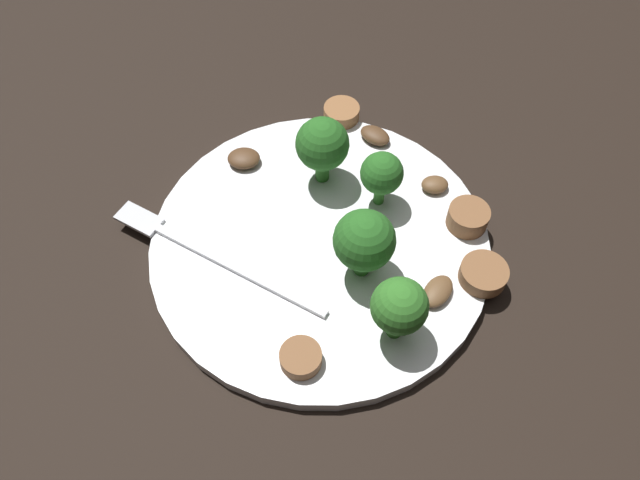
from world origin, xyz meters
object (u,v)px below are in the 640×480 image
(broccoli_floret_2, at_px, (322,145))
(broccoli_floret_0, at_px, (399,307))
(broccoli_floret_1, at_px, (364,241))
(broccoli_floret_3, at_px, (383,175))
(sausage_slice_2, at_px, (301,358))
(mushroom_3, at_px, (435,185))
(sausage_slice_0, at_px, (483,274))
(mushroom_2, at_px, (239,161))
(sausage_slice_1, at_px, (468,217))
(sausage_slice_4, at_px, (342,113))
(fork, at_px, (202,251))
(mushroom_1, at_px, (438,291))
(plate, at_px, (320,244))
(mushroom_0, at_px, (375,135))

(broccoli_floret_2, bearing_deg, broccoli_floret_0, 160.67)
(broccoli_floret_1, distance_m, broccoli_floret_3, 0.06)
(sausage_slice_2, height_order, mushroom_3, sausage_slice_2)
(broccoli_floret_0, height_order, mushroom_3, broccoli_floret_0)
(sausage_slice_0, xyz_separation_m, mushroom_3, (0.08, -0.03, -0.00))
(broccoli_floret_2, distance_m, mushroom_2, 0.08)
(broccoli_floret_1, distance_m, sausage_slice_1, 0.09)
(sausage_slice_4, bearing_deg, broccoli_floret_2, 127.12)
(broccoli_floret_0, height_order, mushroom_2, broccoli_floret_0)
(fork, height_order, mushroom_2, mushroom_2)
(broccoli_floret_3, relative_size, mushroom_1, 1.73)
(plate, distance_m, broccoli_floret_1, 0.06)
(broccoli_floret_3, distance_m, mushroom_0, 0.07)
(fork, bearing_deg, broccoli_floret_0, -175.25)
(broccoli_floret_0, bearing_deg, plate, -5.23)
(fork, distance_m, broccoli_floret_1, 0.12)
(mushroom_3, bearing_deg, sausage_slice_2, 105.88)
(plate, height_order, mushroom_3, mushroom_3)
(sausage_slice_2, relative_size, mushroom_1, 0.98)
(broccoli_floret_2, height_order, sausage_slice_0, broccoli_floret_2)
(broccoli_floret_2, bearing_deg, sausage_slice_4, -52.88)
(sausage_slice_0, bearing_deg, broccoli_floret_3, 6.43)
(sausage_slice_4, bearing_deg, mushroom_2, 83.97)
(broccoli_floret_1, relative_size, sausage_slice_2, 2.13)
(sausage_slice_2, relative_size, mushroom_3, 1.32)
(broccoli_floret_1, relative_size, broccoli_floret_2, 1.01)
(mushroom_1, distance_m, mushroom_3, 0.10)
(sausage_slice_2, bearing_deg, mushroom_2, -21.64)
(sausage_slice_0, xyz_separation_m, sausage_slice_1, (0.04, -0.03, 0.00))
(broccoli_floret_3, xyz_separation_m, sausage_slice_2, (-0.07, 0.13, -0.03))
(mushroom_3, bearing_deg, broccoli_floret_2, 43.83)
(sausage_slice_2, bearing_deg, mushroom_0, -55.34)
(plate, bearing_deg, broccoli_floret_0, 174.77)
(broccoli_floret_0, distance_m, broccoli_floret_3, 0.11)
(broccoli_floret_0, bearing_deg, fork, 25.98)
(broccoli_floret_1, bearing_deg, mushroom_3, -77.61)
(sausage_slice_4, relative_size, mushroom_0, 1.14)
(plate, bearing_deg, sausage_slice_2, 133.63)
(plate, height_order, sausage_slice_0, sausage_slice_0)
(sausage_slice_2, xyz_separation_m, mushroom_0, (0.12, -0.17, -0.00))
(mushroom_0, height_order, mushroom_1, same)
(broccoli_floret_1, height_order, mushroom_2, broccoli_floret_1)
(broccoli_floret_0, bearing_deg, mushroom_1, -87.20)
(sausage_slice_1, height_order, sausage_slice_2, sausage_slice_1)
(plate, bearing_deg, fork, 58.36)
(fork, bearing_deg, sausage_slice_4, -97.31)
(sausage_slice_1, relative_size, mushroom_0, 1.15)
(sausage_slice_0, distance_m, mushroom_3, 0.09)
(broccoli_floret_1, height_order, broccoli_floret_2, same)
(plate, relative_size, mushroom_3, 11.92)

